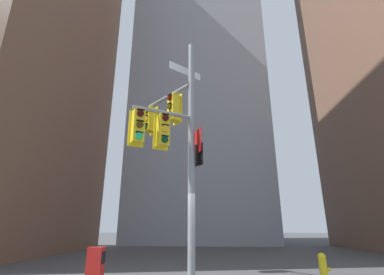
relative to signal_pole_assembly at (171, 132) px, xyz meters
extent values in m
cube|color=brown|center=(-13.90, 7.13, 12.28)|extent=(12.72, 12.72, 33.65)
cube|color=#9399A3|center=(0.17, 21.42, 19.23)|extent=(13.41, 13.41, 47.55)
cylinder|color=gray|center=(0.70, -0.17, -0.65)|extent=(0.22, 0.22, 7.79)
cylinder|color=gray|center=(-0.30, 0.80, 1.71)|extent=(2.09, 2.03, 0.12)
cylinder|color=gray|center=(-0.15, -0.67, 0.44)|extent=(1.76, 1.10, 0.12)
cube|color=yellow|center=(0.13, 0.65, 1.11)|extent=(0.37, 0.36, 1.14)
cube|color=yellow|center=(0.00, 0.51, 1.11)|extent=(0.48, 0.48, 1.00)
cylinder|color=#360605|center=(-0.14, 0.37, 1.46)|extent=(0.19, 0.18, 0.20)
cube|color=black|center=(-0.15, 0.36, 1.58)|extent=(0.21, 0.20, 0.02)
cylinder|color=#3C2C06|center=(-0.14, 0.37, 1.11)|extent=(0.19, 0.18, 0.20)
cube|color=black|center=(-0.15, 0.36, 1.23)|extent=(0.21, 0.20, 0.02)
cylinder|color=#19C672|center=(-0.14, 0.37, 0.76)|extent=(0.19, 0.18, 0.20)
cube|color=black|center=(-0.15, 0.36, 0.88)|extent=(0.21, 0.20, 0.02)
cube|color=yellow|center=(-0.97, 1.72, 1.11)|extent=(0.37, 0.36, 1.14)
cube|color=yellow|center=(-1.10, 1.58, 1.11)|extent=(0.48, 0.48, 1.00)
cylinder|color=#360605|center=(-1.24, 1.44, 1.46)|extent=(0.19, 0.18, 0.20)
cube|color=black|center=(-1.25, 1.43, 1.58)|extent=(0.21, 0.20, 0.02)
cylinder|color=yellow|center=(-1.24, 1.44, 1.11)|extent=(0.19, 0.18, 0.20)
cube|color=black|center=(-1.25, 1.43, 1.23)|extent=(0.21, 0.20, 0.02)
cylinder|color=#06311C|center=(-1.24, 1.44, 0.76)|extent=(0.19, 0.18, 0.20)
cube|color=black|center=(-1.25, 1.43, 0.88)|extent=(0.21, 0.20, 0.02)
cube|color=yellow|center=(-0.25, -0.50, -0.16)|extent=(0.43, 0.27, 1.14)
cube|color=yellow|center=(-0.15, -0.67, -0.16)|extent=(0.47, 0.47, 1.00)
cylinder|color=#360605|center=(-0.05, -0.84, 0.19)|extent=(0.20, 0.15, 0.20)
cube|color=black|center=(-0.05, -0.84, 0.31)|extent=(0.23, 0.17, 0.02)
cylinder|color=yellow|center=(-0.05, -0.84, -0.16)|extent=(0.20, 0.15, 0.20)
cube|color=black|center=(-0.05, -0.84, -0.04)|extent=(0.23, 0.17, 0.02)
cylinder|color=#06311C|center=(-0.05, -0.84, -0.51)|extent=(0.20, 0.15, 0.20)
cube|color=black|center=(-0.05, -0.84, -0.39)|extent=(0.23, 0.17, 0.02)
cube|color=yellow|center=(-0.92, -0.90, -0.16)|extent=(0.43, 0.27, 1.14)
cube|color=yellow|center=(-0.83, -1.06, -0.16)|extent=(0.47, 0.47, 1.00)
cylinder|color=#360605|center=(-0.73, -1.23, 0.19)|extent=(0.20, 0.15, 0.20)
cube|color=black|center=(-0.72, -1.24, 0.31)|extent=(0.23, 0.17, 0.02)
cylinder|color=#3C2C06|center=(-0.73, -1.23, -0.16)|extent=(0.20, 0.15, 0.20)
cube|color=black|center=(-0.72, -1.24, -0.04)|extent=(0.23, 0.17, 0.02)
cylinder|color=#19C672|center=(-0.73, -1.23, -0.51)|extent=(0.20, 0.15, 0.20)
cube|color=black|center=(-0.72, -1.24, -0.39)|extent=(0.23, 0.17, 0.02)
cube|color=white|center=(0.46, 0.09, 2.36)|extent=(1.02, 0.96, 0.28)
cube|color=#19479E|center=(0.46, 0.09, 2.36)|extent=(0.99, 0.93, 0.24)
cube|color=red|center=(0.90, -0.09, -0.36)|extent=(0.24, 0.60, 0.80)
cube|color=white|center=(0.90, -0.09, -0.36)|extent=(0.22, 0.57, 0.76)
cube|color=black|center=(0.87, -0.03, -0.81)|extent=(0.39, 0.48, 0.72)
cube|color=white|center=(0.87, -0.03, -0.81)|extent=(0.36, 0.44, 0.68)
cylinder|color=yellow|center=(4.58, 0.66, -4.23)|extent=(0.22, 0.22, 0.63)
sphere|color=yellow|center=(4.58, 0.66, -3.85)|extent=(0.23, 0.23, 0.23)
cylinder|color=yellow|center=(4.74, 0.66, -4.20)|extent=(0.10, 0.09, 0.09)
cube|color=red|center=(-2.19, 0.13, -4.06)|extent=(0.44, 0.36, 0.97)
cube|color=black|center=(-1.96, 0.13, -3.87)|extent=(0.01, 0.29, 0.35)
camera|label=1|loc=(1.31, -8.54, -2.96)|focal=25.60mm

